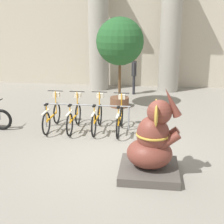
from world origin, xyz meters
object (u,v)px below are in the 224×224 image
at_px(bicycle_1, 74,116).
at_px(elephant_statue, 152,146).
at_px(bicycle_2, 97,117).
at_px(bicycle_0, 52,115).
at_px(person_pedestrian, 134,71).
at_px(bicycle_3, 120,118).
at_px(potted_tree, 120,44).

xyz_separation_m(bicycle_1, elephant_statue, (2.35, -2.60, 0.25)).
bearing_deg(bicycle_1, bicycle_2, 3.49).
relative_size(bicycle_0, person_pedestrian, 1.02).
bearing_deg(bicycle_3, bicycle_0, 179.31).
bearing_deg(elephant_statue, bicycle_3, 110.30).
height_order(bicycle_1, potted_tree, potted_tree).
xyz_separation_m(bicycle_0, elephant_statue, (3.05, -2.61, 0.25)).
relative_size(person_pedestrian, potted_tree, 0.51).
distance_m(bicycle_0, bicycle_1, 0.70).
height_order(bicycle_0, person_pedestrian, person_pedestrian).
bearing_deg(elephant_statue, bicycle_2, 122.04).
distance_m(person_pedestrian, potted_tree, 2.59).
xyz_separation_m(elephant_statue, potted_tree, (-1.26, 5.34, 1.72)).
bearing_deg(bicycle_1, potted_tree, 68.18).
height_order(bicycle_3, person_pedestrian, person_pedestrian).
height_order(bicycle_0, bicycle_2, same).
bearing_deg(potted_tree, bicycle_2, -98.39).
xyz_separation_m(bicycle_0, person_pedestrian, (2.21, 4.89, 0.60)).
xyz_separation_m(bicycle_2, bicycle_3, (0.70, -0.06, 0.00)).
relative_size(bicycle_2, potted_tree, 0.52).
bearing_deg(bicycle_0, person_pedestrian, 65.65).
relative_size(bicycle_2, person_pedestrian, 1.02).
relative_size(bicycle_1, elephant_statue, 0.87).
xyz_separation_m(bicycle_1, person_pedestrian, (1.51, 4.90, 0.60)).
xyz_separation_m(bicycle_3, elephant_statue, (0.96, -2.58, 0.25)).
distance_m(bicycle_1, bicycle_3, 1.40).
xyz_separation_m(bicycle_3, potted_tree, (-0.30, 2.76, 1.97)).
bearing_deg(bicycle_0, elephant_statue, -40.49).
bearing_deg(bicycle_2, elephant_statue, -57.96).
bearing_deg(potted_tree, elephant_statue, -76.75).
bearing_deg(bicycle_3, bicycle_2, 174.98).
xyz_separation_m(bicycle_2, person_pedestrian, (0.81, 4.85, 0.60)).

